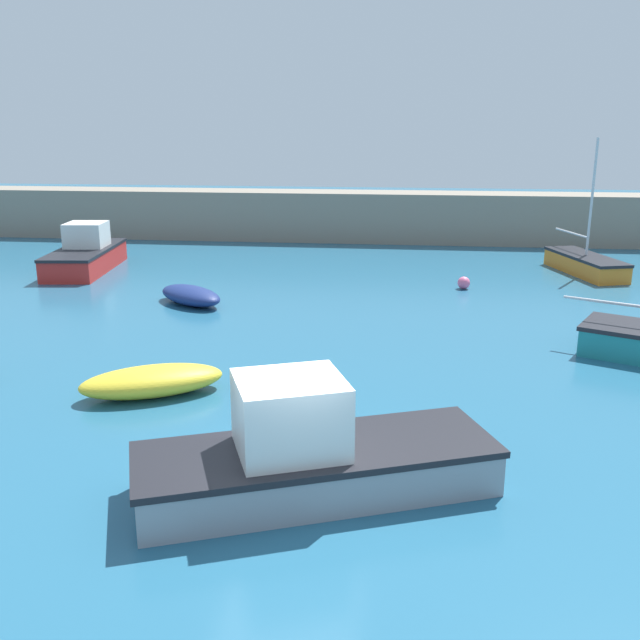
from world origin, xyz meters
The scene contains 8 objects.
ground_plane centered at (0.00, 0.00, -0.10)m, with size 120.00×120.00×0.20m, color #235B7A.
harbor_breakwater centered at (0.00, 27.63, 1.30)m, with size 58.78×2.57×2.60m, color gray.
motorboat_with_cabin centered at (-11.78, 18.15, 0.69)m, with size 2.71×5.81×2.02m.
cabin_cruiser_white centered at (0.35, 0.23, 0.70)m, with size 6.57×4.22×2.12m.
rowboat_white_midwater centered at (-3.93, 4.33, 0.34)m, with size 3.59×2.70×0.69m.
rowboat_blue_near centered at (-5.55, 12.87, 0.32)m, with size 3.13×2.85×0.64m.
sailboat_tall_mast centered at (9.52, 19.91, 0.43)m, with size 2.71×5.08×5.61m.
mooring_buoy_pink centered at (4.20, 16.41, 0.24)m, with size 0.48×0.48×0.48m, color #EA668C.
Camera 1 is at (1.84, -10.84, 6.23)m, focal length 40.00 mm.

